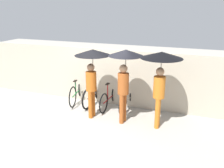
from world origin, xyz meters
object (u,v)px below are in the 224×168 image
object	(u,v)px
pedestrian_leading	(92,64)
parked_bicycle_3	(128,99)
parked_bicycle_1	(94,94)
parked_bicycle_2	(110,97)
pedestrian_center	(125,66)
parked_bicycle_0	(77,91)
pedestrian_trailing	(161,67)

from	to	relation	value
pedestrian_leading	parked_bicycle_3	bearing A→B (deg)	47.60
parked_bicycle_1	parked_bicycle_2	world-z (taller)	parked_bicycle_1
parked_bicycle_1	pedestrian_center	bearing A→B (deg)	-122.00
parked_bicycle_0	parked_bicycle_2	world-z (taller)	parked_bicycle_0
parked_bicycle_1	parked_bicycle_2	distance (m)	0.64
parked_bicycle_1	parked_bicycle_2	bearing A→B (deg)	-94.88
parked_bicycle_0	parked_bicycle_3	xyz separation A→B (m)	(1.91, -0.00, -0.02)
pedestrian_center	pedestrian_trailing	bearing A→B (deg)	11.29
parked_bicycle_2	pedestrian_trailing	world-z (taller)	pedestrian_trailing
parked_bicycle_1	pedestrian_trailing	distance (m)	2.91
pedestrian_trailing	parked_bicycle_0	bearing A→B (deg)	161.63
pedestrian_leading	pedestrian_trailing	xyz separation A→B (m)	(2.03, 0.05, 0.07)
parked_bicycle_1	parked_bicycle_3	distance (m)	1.27
parked_bicycle_0	parked_bicycle_1	distance (m)	0.64
parked_bicycle_2	parked_bicycle_0	bearing A→B (deg)	88.12
parked_bicycle_2	parked_bicycle_3	size ratio (longest dim) A/B	0.98
parked_bicycle_3	pedestrian_center	size ratio (longest dim) A/B	0.82
parked_bicycle_3	pedestrian_trailing	bearing A→B (deg)	-125.07
pedestrian_leading	pedestrian_center	bearing A→B (deg)	1.23
parked_bicycle_0	parked_bicycle_1	bearing A→B (deg)	-99.88
pedestrian_leading	pedestrian_center	size ratio (longest dim) A/B	0.97
parked_bicycle_3	pedestrian_center	bearing A→B (deg)	-169.47
parked_bicycle_2	pedestrian_leading	world-z (taller)	pedestrian_leading
parked_bicycle_3	pedestrian_trailing	size ratio (longest dim) A/B	0.82
pedestrian_trailing	pedestrian_leading	bearing A→B (deg)	178.43
parked_bicycle_0	pedestrian_leading	world-z (taller)	pedestrian_leading
pedestrian_leading	parked_bicycle_2	bearing A→B (deg)	76.16
parked_bicycle_1	pedestrian_center	xyz separation A→B (m)	(1.42, -0.91, 1.32)
pedestrian_center	parked_bicycle_2	bearing A→B (deg)	140.31
parked_bicycle_0	pedestrian_leading	size ratio (longest dim) A/B	0.82
parked_bicycle_0	parked_bicycle_1	size ratio (longest dim) A/B	1.01
parked_bicycle_1	pedestrian_trailing	bearing A→B (deg)	-108.58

